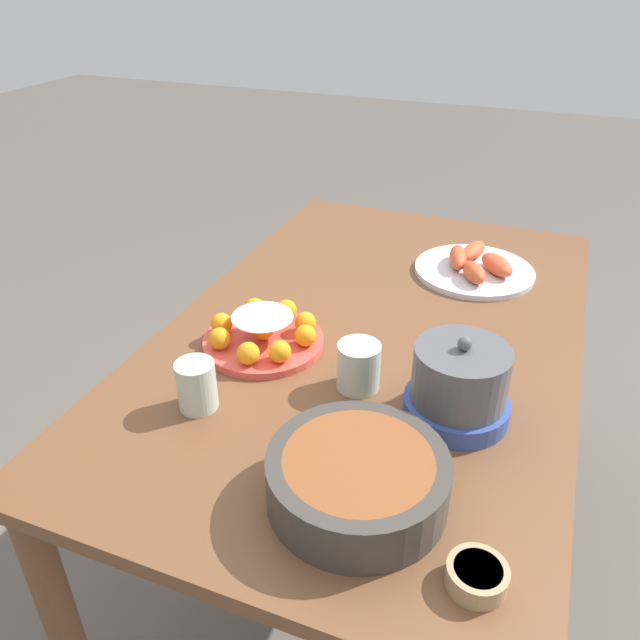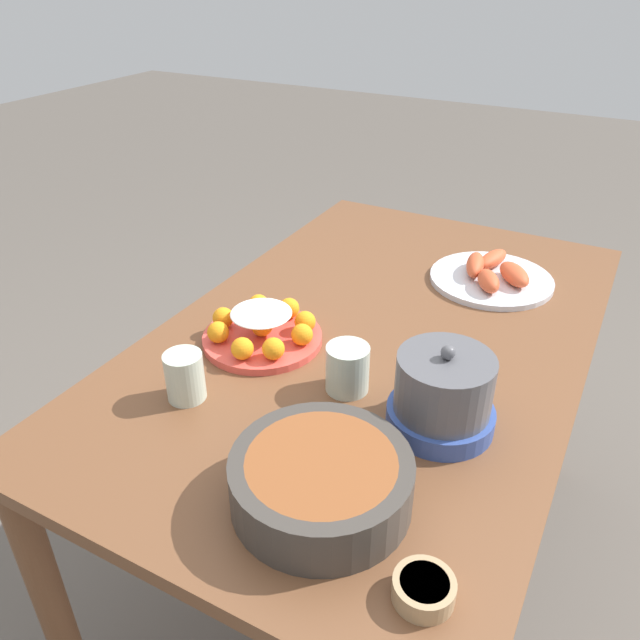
{
  "view_description": "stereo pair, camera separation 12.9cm",
  "coord_description": "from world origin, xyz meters",
  "px_view_note": "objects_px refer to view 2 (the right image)",
  "views": [
    {
      "loc": [
        1.11,
        0.31,
        1.48
      ],
      "look_at": [
        0.07,
        -0.1,
        0.81
      ],
      "focal_mm": 35.0,
      "sensor_mm": 36.0,
      "label": 1
    },
    {
      "loc": [
        1.05,
        0.43,
        1.48
      ],
      "look_at": [
        0.07,
        -0.1,
        0.81
      ],
      "focal_mm": 35.0,
      "sensor_mm": 36.0,
      "label": 2
    }
  ],
  "objects_px": {
    "cup_near": "(185,376)",
    "warming_pot": "(443,395)",
    "serving_bowl": "(321,480)",
    "seafood_platter": "(492,275)",
    "cup_far": "(347,368)",
    "dining_table": "(374,371)",
    "sauce_bowl": "(424,589)",
    "cake_plate": "(263,331)"
  },
  "relations": [
    {
      "from": "cup_near",
      "to": "warming_pot",
      "type": "xyz_separation_m",
      "value": [
        -0.14,
        0.43,
        0.02
      ]
    },
    {
      "from": "serving_bowl",
      "to": "cup_near",
      "type": "bearing_deg",
      "value": -107.53
    },
    {
      "from": "cup_near",
      "to": "seafood_platter",
      "type": "bearing_deg",
      "value": 152.56
    },
    {
      "from": "cup_far",
      "to": "warming_pot",
      "type": "distance_m",
      "value": 0.19
    },
    {
      "from": "dining_table",
      "to": "sauce_bowl",
      "type": "xyz_separation_m",
      "value": [
        0.56,
        0.31,
        0.12
      ]
    },
    {
      "from": "serving_bowl",
      "to": "warming_pot",
      "type": "bearing_deg",
      "value": 158.22
    },
    {
      "from": "sauce_bowl",
      "to": "warming_pot",
      "type": "height_order",
      "value": "warming_pot"
    },
    {
      "from": "serving_bowl",
      "to": "seafood_platter",
      "type": "distance_m",
      "value": 0.82
    },
    {
      "from": "cup_far",
      "to": "warming_pot",
      "type": "bearing_deg",
      "value": 84.24
    },
    {
      "from": "cake_plate",
      "to": "cup_far",
      "type": "xyz_separation_m",
      "value": [
        0.06,
        0.22,
        0.02
      ]
    },
    {
      "from": "serving_bowl",
      "to": "seafood_platter",
      "type": "bearing_deg",
      "value": 177.39
    },
    {
      "from": "sauce_bowl",
      "to": "seafood_platter",
      "type": "distance_m",
      "value": 0.91
    },
    {
      "from": "warming_pot",
      "to": "cake_plate",
      "type": "bearing_deg",
      "value": -101.22
    },
    {
      "from": "serving_bowl",
      "to": "dining_table",
      "type": "bearing_deg",
      "value": -165.78
    },
    {
      "from": "cake_plate",
      "to": "cup_near",
      "type": "distance_m",
      "value": 0.22
    },
    {
      "from": "cup_near",
      "to": "warming_pot",
      "type": "relative_size",
      "value": 0.5
    },
    {
      "from": "dining_table",
      "to": "cake_plate",
      "type": "xyz_separation_m",
      "value": [
        0.15,
        -0.19,
        0.13
      ]
    },
    {
      "from": "seafood_platter",
      "to": "cup_near",
      "type": "xyz_separation_m",
      "value": [
        0.71,
        -0.37,
        0.03
      ]
    },
    {
      "from": "cake_plate",
      "to": "seafood_platter",
      "type": "relative_size",
      "value": 0.84
    },
    {
      "from": "serving_bowl",
      "to": "warming_pot",
      "type": "xyz_separation_m",
      "value": [
        -0.25,
        0.1,
        0.02
      ]
    },
    {
      "from": "serving_bowl",
      "to": "cup_near",
      "type": "height_order",
      "value": "cup_near"
    },
    {
      "from": "serving_bowl",
      "to": "warming_pot",
      "type": "distance_m",
      "value": 0.27
    },
    {
      "from": "cake_plate",
      "to": "sauce_bowl",
      "type": "bearing_deg",
      "value": 50.71
    },
    {
      "from": "cake_plate",
      "to": "seafood_platter",
      "type": "bearing_deg",
      "value": 144.66
    },
    {
      "from": "sauce_bowl",
      "to": "seafood_platter",
      "type": "relative_size",
      "value": 0.27
    },
    {
      "from": "serving_bowl",
      "to": "cup_far",
      "type": "distance_m",
      "value": 0.28
    },
    {
      "from": "cake_plate",
      "to": "seafood_platter",
      "type": "distance_m",
      "value": 0.6
    },
    {
      "from": "sauce_bowl",
      "to": "cup_far",
      "type": "bearing_deg",
      "value": -141.49
    },
    {
      "from": "dining_table",
      "to": "cup_far",
      "type": "height_order",
      "value": "cup_far"
    },
    {
      "from": "cup_far",
      "to": "dining_table",
      "type": "bearing_deg",
      "value": -170.89
    },
    {
      "from": "warming_pot",
      "to": "dining_table",
      "type": "bearing_deg",
      "value": -136.3
    },
    {
      "from": "dining_table",
      "to": "cake_plate",
      "type": "bearing_deg",
      "value": -52.12
    },
    {
      "from": "dining_table",
      "to": "serving_bowl",
      "type": "distance_m",
      "value": 0.51
    },
    {
      "from": "cup_far",
      "to": "cup_near",
      "type": "bearing_deg",
      "value": -56.99
    },
    {
      "from": "seafood_platter",
      "to": "cup_near",
      "type": "bearing_deg",
      "value": -27.44
    },
    {
      "from": "serving_bowl",
      "to": "cup_far",
      "type": "height_order",
      "value": "cup_far"
    },
    {
      "from": "dining_table",
      "to": "warming_pot",
      "type": "distance_m",
      "value": 0.36
    },
    {
      "from": "cake_plate",
      "to": "warming_pot",
      "type": "height_order",
      "value": "warming_pot"
    },
    {
      "from": "cake_plate",
      "to": "warming_pot",
      "type": "bearing_deg",
      "value": 78.78
    },
    {
      "from": "sauce_bowl",
      "to": "cup_near",
      "type": "distance_m",
      "value": 0.55
    },
    {
      "from": "cake_plate",
      "to": "serving_bowl",
      "type": "relative_size",
      "value": 0.93
    },
    {
      "from": "cake_plate",
      "to": "serving_bowl",
      "type": "distance_m",
      "value": 0.45
    }
  ]
}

